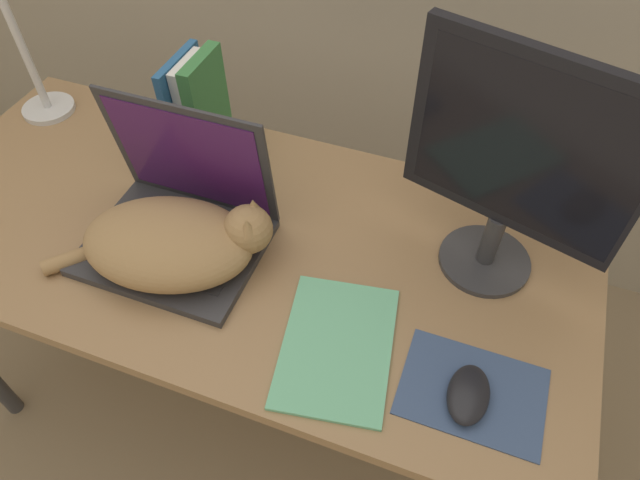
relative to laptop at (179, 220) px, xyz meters
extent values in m
cube|color=#93704C|center=(0.09, 0.05, -0.07)|extent=(1.48, 0.69, 0.03)
cylinder|color=#38383D|center=(-0.60, 0.34, -0.45)|extent=(0.04, 0.04, 0.73)
cylinder|color=#38383D|center=(0.78, 0.34, -0.45)|extent=(0.04, 0.04, 0.73)
cube|color=#2D2D33|center=(0.00, -0.04, -0.05)|extent=(0.35, 0.27, 0.02)
cube|color=#28282D|center=(0.00, -0.05, -0.04)|extent=(0.29, 0.14, 0.00)
cube|color=#2D2D33|center=(0.00, 0.08, 0.10)|extent=(0.35, 0.04, 0.27)
cube|color=#421956|center=(0.00, 0.08, 0.10)|extent=(0.31, 0.03, 0.24)
ellipsoid|color=#99754C|center=(0.02, -0.07, 0.01)|extent=(0.37, 0.29, 0.12)
sphere|color=#99754C|center=(0.16, 0.00, 0.03)|extent=(0.10, 0.10, 0.10)
cone|color=#99754C|center=(0.16, 0.03, 0.07)|extent=(0.04, 0.04, 0.03)
cone|color=#99754C|center=(0.17, -0.02, 0.07)|extent=(0.04, 0.04, 0.03)
cylinder|color=#99754C|center=(-0.16, -0.13, -0.04)|extent=(0.12, 0.12, 0.03)
cylinder|color=#333338|center=(0.60, 0.15, -0.05)|extent=(0.18, 0.18, 0.01)
cylinder|color=#333338|center=(0.60, 0.15, 0.02)|extent=(0.04, 0.04, 0.12)
cube|color=black|center=(0.60, 0.15, 0.25)|extent=(0.39, 0.13, 0.34)
cube|color=black|center=(0.60, 0.14, 0.25)|extent=(0.35, 0.10, 0.30)
cube|color=#384C75|center=(0.63, -0.14, -0.05)|extent=(0.24, 0.17, 0.00)
ellipsoid|color=black|center=(0.62, -0.15, -0.04)|extent=(0.07, 0.11, 0.03)
cube|color=#285B93|center=(-0.13, 0.28, 0.06)|extent=(0.02, 0.16, 0.23)
cube|color=white|center=(-0.10, 0.28, 0.06)|extent=(0.03, 0.12, 0.23)
cube|color=#387A42|center=(-0.07, 0.28, 0.07)|extent=(0.03, 0.14, 0.24)
cylinder|color=silver|center=(-0.54, 0.26, -0.05)|extent=(0.13, 0.13, 0.01)
cylinder|color=silver|center=(-0.54, 0.26, 0.18)|extent=(0.02, 0.02, 0.44)
cube|color=#6BBC93|center=(0.39, -0.13, -0.05)|extent=(0.24, 0.31, 0.01)
camera|label=1|loc=(0.54, -0.63, 0.84)|focal=32.00mm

